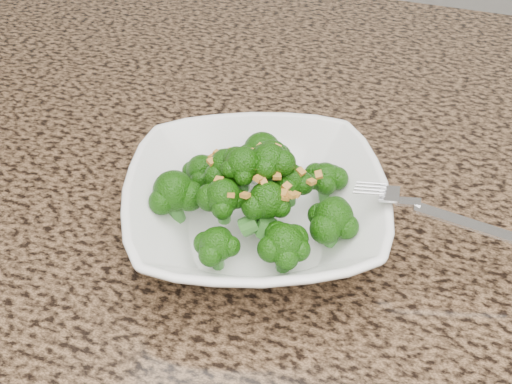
% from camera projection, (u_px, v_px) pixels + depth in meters
% --- Properties ---
extents(granite_counter, '(1.64, 1.04, 0.03)m').
position_uv_depth(granite_counter, '(354.00, 214.00, 0.67)').
color(granite_counter, brown).
rests_on(granite_counter, cabinet).
extents(bowl, '(0.32, 0.32, 0.06)m').
position_uv_depth(bowl, '(256.00, 208.00, 0.61)').
color(bowl, white).
rests_on(bowl, granite_counter).
extents(broccoli_pile, '(0.22, 0.22, 0.07)m').
position_uv_depth(broccoli_pile, '(256.00, 153.00, 0.57)').
color(broccoli_pile, '#184F09').
rests_on(broccoli_pile, bowl).
extents(garlic_topping, '(0.13, 0.13, 0.01)m').
position_uv_depth(garlic_topping, '(256.00, 117.00, 0.54)').
color(garlic_topping, '#C88A30').
rests_on(garlic_topping, broccoli_pile).
extents(fork, '(0.18, 0.04, 0.01)m').
position_uv_depth(fork, '(413.00, 203.00, 0.56)').
color(fork, silver).
rests_on(fork, bowl).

